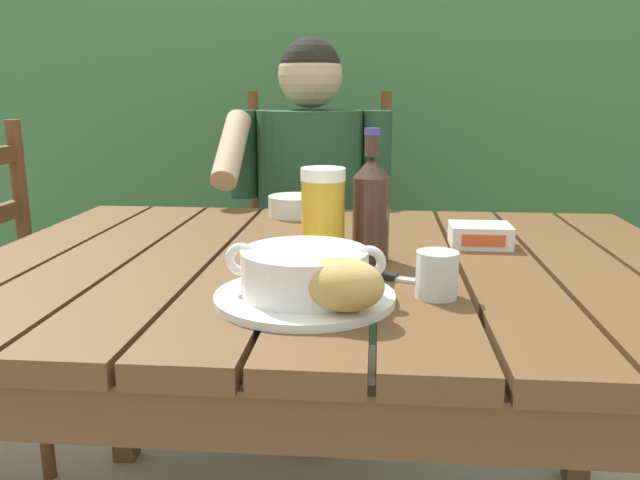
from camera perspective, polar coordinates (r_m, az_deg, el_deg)
dining_table at (r=1.23m, az=1.28°, el=-5.39°), size 1.34×0.99×0.73m
hedge_backdrop at (r=2.87m, az=4.11°, el=17.43°), size 3.73×0.85×2.87m
chair_near_diner at (r=2.17m, az=-0.38°, el=-1.33°), size 0.49×0.41×1.03m
person_eating at (r=1.93m, az=-1.05°, el=3.13°), size 0.48×0.47×1.19m
serving_plate at (r=0.96m, az=-1.35°, el=-5.07°), size 0.27×0.27×0.01m
soup_bowl at (r=0.95m, az=-1.36°, el=-2.72°), size 0.24×0.19×0.07m
bread_roll at (r=0.88m, az=2.00°, el=-3.92°), size 0.14×0.12×0.07m
beer_glass at (r=1.13m, az=0.27°, el=2.01°), size 0.08×0.08×0.17m
beer_bottle at (r=1.17m, az=4.54°, el=2.96°), size 0.07×0.07×0.24m
water_glass_small at (r=0.98m, az=10.30°, el=-3.02°), size 0.06×0.06×0.07m
butter_tub at (r=1.32m, az=13.98°, el=0.40°), size 0.12×0.09×0.04m
table_knife at (r=1.07m, az=6.63°, el=-3.35°), size 0.15×0.07×0.01m
diner_bowl at (r=1.60m, az=-2.24°, el=3.03°), size 0.13×0.13×0.05m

